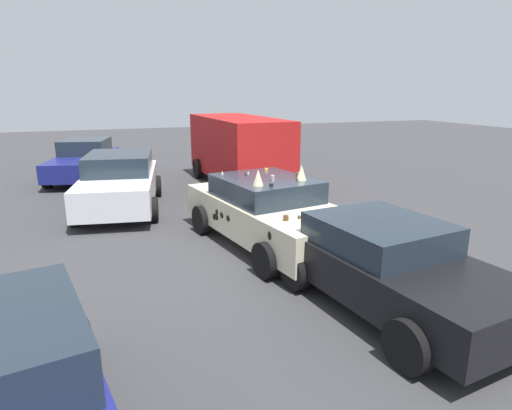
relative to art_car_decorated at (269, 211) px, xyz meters
The scene contains 6 objects.
ground_plane 0.73m from the art_car_decorated, behind, with size 60.00×60.00×0.00m, color #38383A.
art_car_decorated is the anchor object (origin of this frame).
parked_van_row_back_center 6.19m from the art_car_decorated, 12.25° to the right, with size 5.29×2.41×2.29m.
parked_sedan_far_left 3.27m from the art_car_decorated, 169.01° to the right, with size 4.11×2.38×1.33m.
parked_sedan_row_back_far 4.92m from the art_car_decorated, 33.88° to the left, with size 4.70×2.64×1.51m.
parked_sedan_behind_left 9.63m from the art_car_decorated, 22.54° to the left, with size 4.78×2.72×1.42m.
Camera 1 is at (-8.13, 3.33, 3.21)m, focal length 30.60 mm.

